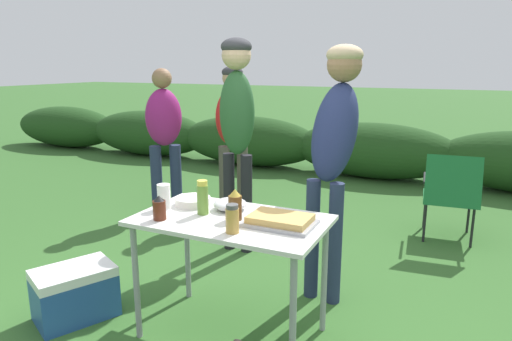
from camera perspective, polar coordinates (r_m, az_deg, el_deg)
name	(u,v)px	position (r m, az deg, el deg)	size (l,w,h in m)	color
ground_plane	(232,333)	(2.97, -2.99, -19.59)	(60.00, 60.00, 0.00)	#336028
shrub_hedge	(374,150)	(6.76, 14.50, 2.45)	(14.40, 0.90, 0.79)	#1E4219
folding_table	(231,231)	(2.67, -3.16, -7.54)	(1.10, 0.64, 0.74)	silver
food_tray	(280,221)	(2.53, 3.04, -6.26)	(0.38, 0.26, 0.06)	#9E9EA3
plate_stack	(193,201)	(2.91, -7.90, -3.80)	(0.22, 0.22, 0.05)	white
mixing_bowl	(230,204)	(2.79, -3.26, -4.22)	(0.21, 0.21, 0.07)	silver
paper_cup_stack	(164,197)	(2.85, -11.44, -3.21)	(0.08, 0.08, 0.15)	white
bbq_sauce_bottle	(159,208)	(2.66, -11.99, -4.63)	(0.07, 0.07, 0.14)	#562314
relish_jar	(202,198)	(2.70, -6.71, -3.41)	(0.07, 0.07, 0.21)	olive
spice_jar	(232,219)	(2.40, -2.98, -6.07)	(0.07, 0.07, 0.16)	#B2893D
beer_bottle	(235,205)	(2.60, -2.63, -4.35)	(0.08, 0.08, 0.18)	brown
standing_person_with_beanie	(335,135)	(3.12, 9.85, 4.42)	(0.35, 0.50, 1.74)	#232D4C
standing_person_in_red_jacket	(237,116)	(3.81, -2.39, 6.86)	(0.31, 0.25, 1.81)	black
standing_person_in_gray_fleece	(164,129)	(4.98, -11.41, 5.13)	(0.47, 0.46, 1.57)	#232D4C
standing_person_in_navy_coat	(233,125)	(4.85, -2.91, 5.69)	(0.45, 0.45, 1.59)	#4C473D
camp_chair_green_behind_table	(451,193)	(4.50, 23.16, -2.55)	(0.52, 0.63, 0.83)	#19602D
cooler_box	(75,293)	(3.25, -21.70, -14.04)	(0.50, 0.57, 0.34)	#234C93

